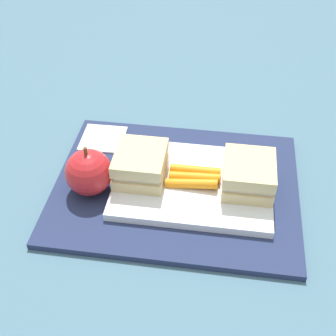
{
  "coord_description": "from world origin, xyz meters",
  "views": [
    {
      "loc": [
        -0.06,
        0.49,
        0.49
      ],
      "look_at": [
        0.01,
        0.0,
        0.04
      ],
      "focal_mm": 49.37,
      "sensor_mm": 36.0,
      "label": 1
    }
  ],
  "objects_px": {
    "apple": "(89,172)",
    "paper_napkin": "(103,138)",
    "sandwich_half_left": "(249,175)",
    "sandwich_half_right": "(140,164)",
    "carrot_sticks_bundle": "(194,177)",
    "food_tray": "(193,183)"
  },
  "relations": [
    {
      "from": "paper_napkin",
      "to": "carrot_sticks_bundle",
      "type": "bearing_deg",
      "value": 150.35
    },
    {
      "from": "food_tray",
      "to": "sandwich_half_right",
      "type": "height_order",
      "value": "sandwich_half_right"
    },
    {
      "from": "food_tray",
      "to": "sandwich_half_left",
      "type": "distance_m",
      "value": 0.08
    },
    {
      "from": "food_tray",
      "to": "sandwich_half_right",
      "type": "xyz_separation_m",
      "value": [
        0.08,
        0.0,
        0.03
      ]
    },
    {
      "from": "food_tray",
      "to": "apple",
      "type": "relative_size",
      "value": 2.9
    },
    {
      "from": "apple",
      "to": "paper_napkin",
      "type": "distance_m",
      "value": 0.12
    },
    {
      "from": "sandwich_half_left",
      "to": "paper_napkin",
      "type": "bearing_deg",
      "value": -20.98
    },
    {
      "from": "apple",
      "to": "paper_napkin",
      "type": "bearing_deg",
      "value": -84.14
    },
    {
      "from": "sandwich_half_right",
      "to": "apple",
      "type": "xyz_separation_m",
      "value": [
        0.07,
        0.03,
        0.0
      ]
    },
    {
      "from": "sandwich_half_left",
      "to": "apple",
      "type": "height_order",
      "value": "apple"
    },
    {
      "from": "food_tray",
      "to": "carrot_sticks_bundle",
      "type": "height_order",
      "value": "carrot_sticks_bundle"
    },
    {
      "from": "sandwich_half_right",
      "to": "carrot_sticks_bundle",
      "type": "bearing_deg",
      "value": 179.86
    },
    {
      "from": "sandwich_half_left",
      "to": "carrot_sticks_bundle",
      "type": "height_order",
      "value": "sandwich_half_left"
    },
    {
      "from": "sandwich_half_left",
      "to": "carrot_sticks_bundle",
      "type": "bearing_deg",
      "value": 0.14
    },
    {
      "from": "sandwich_half_left",
      "to": "sandwich_half_right",
      "type": "bearing_deg",
      "value": 0.0
    },
    {
      "from": "carrot_sticks_bundle",
      "to": "paper_napkin",
      "type": "relative_size",
      "value": 1.13
    },
    {
      "from": "carrot_sticks_bundle",
      "to": "paper_napkin",
      "type": "bearing_deg",
      "value": -29.65
    },
    {
      "from": "sandwich_half_left",
      "to": "apple",
      "type": "xyz_separation_m",
      "value": [
        0.23,
        0.03,
        0.0
      ]
    },
    {
      "from": "apple",
      "to": "sandwich_half_right",
      "type": "bearing_deg",
      "value": -158.53
    },
    {
      "from": "sandwich_half_left",
      "to": "apple",
      "type": "bearing_deg",
      "value": 6.93
    },
    {
      "from": "carrot_sticks_bundle",
      "to": "apple",
      "type": "height_order",
      "value": "apple"
    },
    {
      "from": "sandwich_half_right",
      "to": "paper_napkin",
      "type": "height_order",
      "value": "sandwich_half_right"
    }
  ]
}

